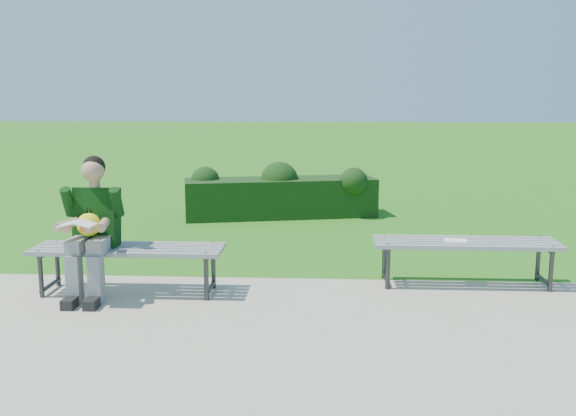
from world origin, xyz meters
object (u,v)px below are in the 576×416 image
Objects in this scene: hedge at (280,194)px; paper_sheet at (456,240)px; bench_left at (128,253)px; seated_boy at (92,223)px; bench_right at (466,246)px.

hedge is 4.17m from paper_sheet.
bench_left is 3.19m from paper_sheet.
hedge is 4.27m from bench_left.
hedge is at bearing 70.66° from seated_boy.
seated_boy is (-3.56, -0.54, 0.30)m from bench_right.
paper_sheet is at bearing 180.00° from bench_right.
bench_right is at bearing 8.55° from seated_boy.
bench_left is at bearing 17.06° from seated_boy.
bench_left is at bearing -105.95° from hedge.
bench_left is 7.35× the size of paper_sheet.
seated_boy is 5.37× the size of paper_sheet.
seated_boy reaches higher than bench_left.
bench_right is at bearing 0.00° from paper_sheet.
hedge is 1.70× the size of bench_left.
hedge is 12.52× the size of paper_sheet.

